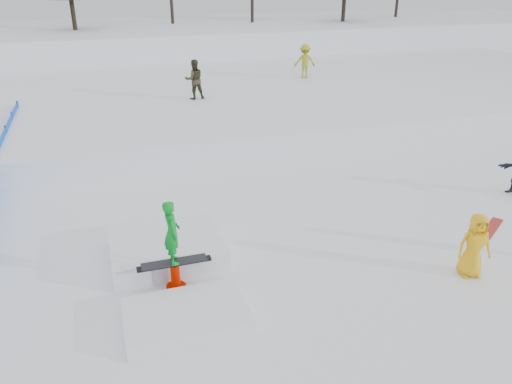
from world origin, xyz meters
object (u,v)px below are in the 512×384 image
object	(u,v)px
spectator_yellow	(475,245)
jib_rail_feature	(171,263)
walker_olive	(194,79)
walker_ygreen	(305,61)

from	to	relation	value
spectator_yellow	jib_rail_feature	xyz separation A→B (m)	(-6.49, 2.09, -0.46)
walker_olive	jib_rail_feature	distance (m)	13.33
jib_rail_feature	walker_olive	bearing A→B (deg)	76.11
walker_olive	jib_rail_feature	world-z (taller)	walker_olive
walker_olive	walker_ygreen	bearing A→B (deg)	-159.11
walker_ygreen	walker_olive	bearing A→B (deg)	38.57
walker_ygreen	jib_rail_feature	bearing A→B (deg)	73.44
walker_olive	walker_ygreen	xyz separation A→B (m)	(6.66, 2.83, -0.01)
walker_olive	jib_rail_feature	size ratio (longest dim) A/B	0.41
walker_olive	spectator_yellow	bearing A→B (deg)	100.31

